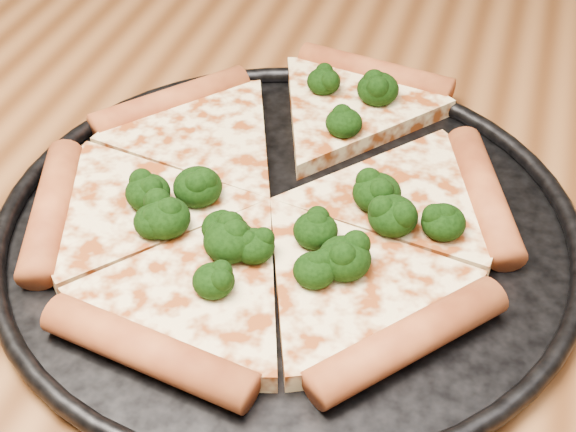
# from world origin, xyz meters

# --- Properties ---
(dining_table) EXTENTS (1.20, 0.90, 0.75)m
(dining_table) POSITION_xyz_m (0.00, 0.00, 0.66)
(dining_table) COLOR brown
(dining_table) RESTS_ON ground
(pizza_pan) EXTENTS (0.37, 0.37, 0.02)m
(pizza_pan) POSITION_xyz_m (0.08, -0.04, 0.76)
(pizza_pan) COLOR black
(pizza_pan) RESTS_ON dining_table
(pizza) EXTENTS (0.33, 0.36, 0.02)m
(pizza) POSITION_xyz_m (0.07, -0.02, 0.77)
(pizza) COLOR #FFDD9C
(pizza) RESTS_ON pizza_pan
(broccoli_florets) EXTENTS (0.21, 0.25, 0.02)m
(broccoli_florets) POSITION_xyz_m (0.08, -0.03, 0.78)
(broccoli_florets) COLOR black
(broccoli_florets) RESTS_ON pizza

